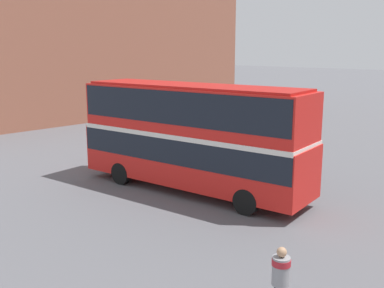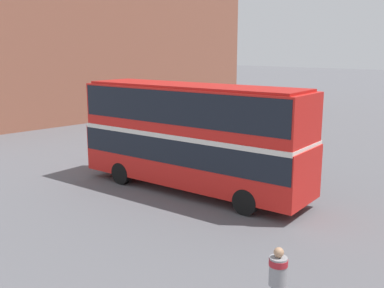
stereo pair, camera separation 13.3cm
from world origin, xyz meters
TOP-DOWN VIEW (x-y plane):
  - ground_plane at (0.00, 0.00)m, footprint 240.00×240.00m
  - building_row_left at (-24.65, 9.99)m, footprint 9.05×31.56m
  - double_decker_bus at (-1.43, -0.60)m, footprint 10.72×3.97m
  - pedestrian_foreground at (6.59, -6.01)m, footprint 0.59×0.59m
  - parked_car_kerb_near at (-4.44, 9.69)m, footprint 4.13×2.33m

SIDE VIEW (x-z plane):
  - ground_plane at x=0.00m, z-range 0.00..0.00m
  - parked_car_kerb_near at x=-4.44m, z-range 0.00..1.62m
  - pedestrian_foreground at x=6.59m, z-range 0.19..1.93m
  - double_decker_bus at x=-1.43m, z-range 0.33..4.91m
  - building_row_left at x=-24.65m, z-range 0.01..12.68m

